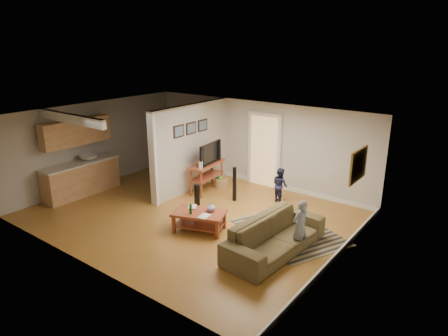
{
  "coord_description": "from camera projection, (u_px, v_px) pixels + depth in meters",
  "views": [
    {
      "loc": [
        6.18,
        -6.88,
        4.19
      ],
      "look_at": [
        0.4,
        0.81,
        1.1
      ],
      "focal_mm": 32.0,
      "sensor_mm": 36.0,
      "label": 1
    }
  ],
  "objects": [
    {
      "name": "coffee_table",
      "position": [
        200.0,
        216.0,
        9.12
      ],
      "size": [
        1.34,
        1.05,
        0.7
      ],
      "rotation": [
        0.0,
        0.0,
        0.35
      ],
      "color": "maroon",
      "rests_on": "ground"
    },
    {
      "name": "child",
      "position": [
        298.0,
        251.0,
        8.31
      ],
      "size": [
        0.38,
        0.47,
        1.14
      ],
      "primitive_type": "imported",
      "rotation": [
        0.0,
        0.0,
        -1.85
      ],
      "color": "gray",
      "rests_on": "ground"
    },
    {
      "name": "ground",
      "position": [
        192.0,
        214.0,
        10.06
      ],
      "size": [
        7.5,
        7.5,
        0.0
      ],
      "primitive_type": "plane",
      "color": "olive",
      "rests_on": "ground"
    },
    {
      "name": "speaker_right",
      "position": [
        235.0,
        184.0,
        10.79
      ],
      "size": [
        0.13,
        0.13,
        0.95
      ],
      "primitive_type": "cube",
      "rotation": [
        0.0,
        0.0,
        0.41
      ],
      "color": "black",
      "rests_on": "ground"
    },
    {
      "name": "sofa",
      "position": [
        274.0,
        251.0,
        8.3
      ],
      "size": [
        1.15,
        2.56,
        0.73
      ],
      "primitive_type": "imported",
      "rotation": [
        0.0,
        0.0,
        1.5
      ],
      "color": "#433721",
      "rests_on": "ground"
    },
    {
      "name": "room_shell",
      "position": [
        171.0,
        149.0,
        10.54
      ],
      "size": [
        7.54,
        6.02,
        2.52
      ],
      "color": "#B4B2AC",
      "rests_on": "ground"
    },
    {
      "name": "toy_basket",
      "position": [
        222.0,
        182.0,
        11.86
      ],
      "size": [
        0.42,
        0.42,
        0.38
      ],
      "color": "olive",
      "rests_on": "ground"
    },
    {
      "name": "area_rug",
      "position": [
        289.0,
        232.0,
        9.12
      ],
      "size": [
        2.92,
        2.6,
        0.01
      ],
      "primitive_type": "cube",
      "rotation": [
        0.0,
        0.0,
        -0.43
      ],
      "color": "black",
      "rests_on": "ground"
    },
    {
      "name": "toddler",
      "position": [
        279.0,
        202.0,
        10.86
      ],
      "size": [
        0.58,
        0.54,
        0.96
      ],
      "primitive_type": "imported",
      "rotation": [
        0.0,
        0.0,
        2.65
      ],
      "color": "#1D203D",
      "rests_on": "ground"
    },
    {
      "name": "tv_console",
      "position": [
        207.0,
        166.0,
        11.4
      ],
      "size": [
        0.68,
        1.38,
        1.14
      ],
      "rotation": [
        0.0,
        0.0,
        0.14
      ],
      "color": "maroon",
      "rests_on": "ground"
    },
    {
      "name": "speaker_left",
      "position": [
        197.0,
        203.0,
        9.55
      ],
      "size": [
        0.11,
        0.11,
        0.93
      ],
      "primitive_type": "cube",
      "rotation": [
        0.0,
        0.0,
        -0.23
      ],
      "color": "black",
      "rests_on": "ground"
    }
  ]
}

